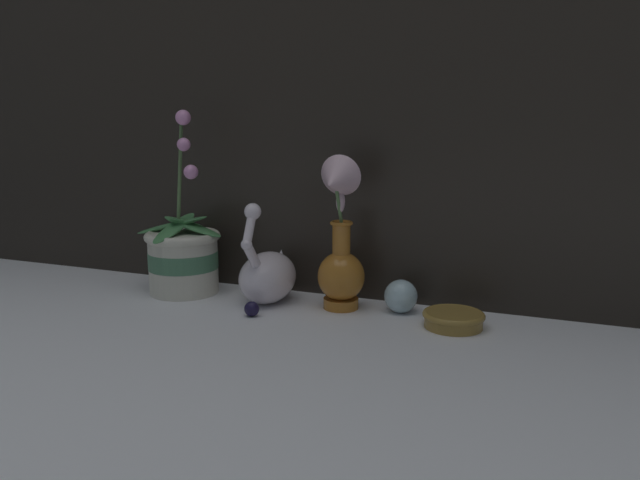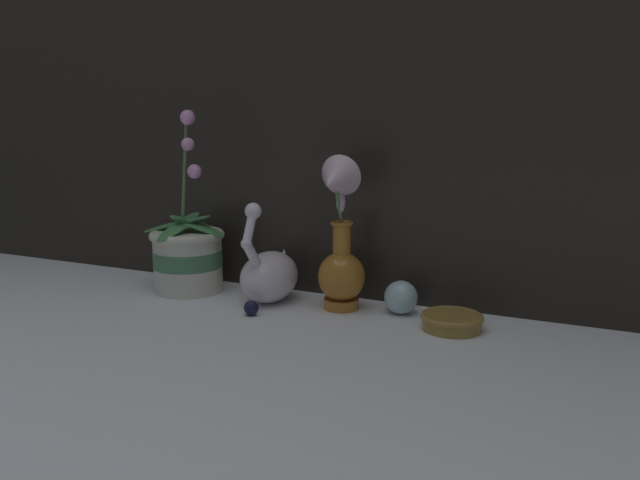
{
  "view_description": "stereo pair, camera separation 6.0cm",
  "coord_description": "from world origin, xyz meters",
  "px_view_note": "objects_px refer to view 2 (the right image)",
  "views": [
    {
      "loc": [
        0.48,
        -1.02,
        0.38
      ],
      "look_at": [
        0.03,
        0.11,
        0.15
      ],
      "focal_mm": 35.0,
      "sensor_mm": 36.0,
      "label": 1
    },
    {
      "loc": [
        0.54,
        -1.0,
        0.38
      ],
      "look_at": [
        0.03,
        0.11,
        0.15
      ],
      "focal_mm": 35.0,
      "sensor_mm": 36.0,
      "label": 2
    }
  ],
  "objects_px": {
    "amber_dish": "(452,320)",
    "blue_vase": "(339,248)",
    "orchid_potted_plant": "(188,253)",
    "swan_figurine": "(270,274)",
    "glass_sphere": "(401,297)"
  },
  "relations": [
    {
      "from": "glass_sphere",
      "to": "amber_dish",
      "type": "distance_m",
      "value": 0.13
    },
    {
      "from": "blue_vase",
      "to": "swan_figurine",
      "type": "bearing_deg",
      "value": -178.53
    },
    {
      "from": "orchid_potted_plant",
      "to": "swan_figurine",
      "type": "relative_size",
      "value": 1.83
    },
    {
      "from": "orchid_potted_plant",
      "to": "glass_sphere",
      "type": "distance_m",
      "value": 0.49
    },
    {
      "from": "swan_figurine",
      "to": "amber_dish",
      "type": "distance_m",
      "value": 0.4
    },
    {
      "from": "blue_vase",
      "to": "glass_sphere",
      "type": "height_order",
      "value": "blue_vase"
    },
    {
      "from": "glass_sphere",
      "to": "amber_dish",
      "type": "bearing_deg",
      "value": -24.66
    },
    {
      "from": "swan_figurine",
      "to": "blue_vase",
      "type": "height_order",
      "value": "blue_vase"
    },
    {
      "from": "orchid_potted_plant",
      "to": "glass_sphere",
      "type": "height_order",
      "value": "orchid_potted_plant"
    },
    {
      "from": "blue_vase",
      "to": "amber_dish",
      "type": "bearing_deg",
      "value": -5.97
    },
    {
      "from": "glass_sphere",
      "to": "blue_vase",
      "type": "bearing_deg",
      "value": -167.03
    },
    {
      "from": "amber_dish",
      "to": "blue_vase",
      "type": "bearing_deg",
      "value": 174.03
    },
    {
      "from": "orchid_potted_plant",
      "to": "amber_dish",
      "type": "height_order",
      "value": "orchid_potted_plant"
    },
    {
      "from": "blue_vase",
      "to": "orchid_potted_plant",
      "type": "bearing_deg",
      "value": -179.1
    },
    {
      "from": "glass_sphere",
      "to": "amber_dish",
      "type": "relative_size",
      "value": 0.58
    }
  ]
}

